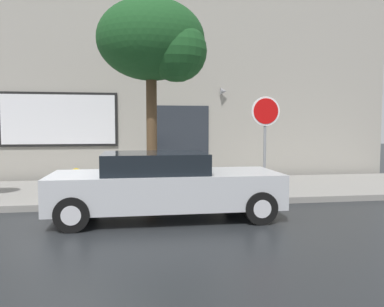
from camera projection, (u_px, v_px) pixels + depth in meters
The scene contains 7 objects.
ground_plane at pixel (95, 221), 7.59m from camera, with size 60.00×60.00×0.00m, color black.
sidewalk at pixel (105, 192), 10.54m from camera, with size 20.00×4.00×0.15m, color gray.
building_facade at pixel (109, 79), 12.76m from camera, with size 20.00×0.67×7.00m.
parked_car at pixel (164, 185), 7.77m from camera, with size 4.62×1.80×1.36m.
fire_hydrant at pixel (76, 183), 9.34m from camera, with size 0.30×0.44×0.71m.
street_tree at pixel (156, 43), 9.15m from camera, with size 2.63×2.23×4.83m.
stop_sign at pixel (265, 125), 9.79m from camera, with size 0.76×0.10×2.51m.
Camera 1 is at (0.80, -7.69, 1.89)m, focal length 35.41 mm.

